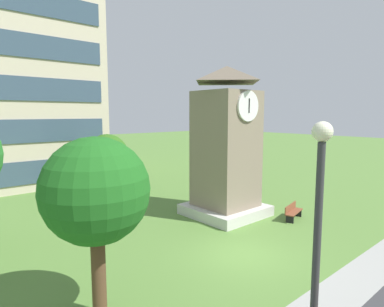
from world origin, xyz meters
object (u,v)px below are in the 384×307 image
(clock_tower, at_px, (226,151))
(park_bench, at_px, (293,212))
(street_lamp, at_px, (317,248))
(tree_near_tower, at_px, (107,155))
(tree_by_building, at_px, (96,192))

(clock_tower, bearing_deg, park_bench, -54.41)
(park_bench, height_order, street_lamp, street_lamp)
(street_lamp, bearing_deg, clock_tower, 49.65)
(tree_near_tower, height_order, tree_by_building, tree_by_building)
(tree_by_building, bearing_deg, park_bench, 5.12)
(park_bench, xyz_separation_m, street_lamp, (-11.15, -7.20, 3.25))
(street_lamp, distance_m, tree_near_tower, 20.20)
(street_lamp, xyz_separation_m, tree_near_tower, (5.65, 19.38, -0.64))
(clock_tower, bearing_deg, tree_by_building, -157.07)
(street_lamp, bearing_deg, tree_by_building, 103.04)
(park_bench, xyz_separation_m, tree_near_tower, (-5.49, 12.18, 2.61))
(clock_tower, height_order, park_bench, clock_tower)
(park_bench, relative_size, tree_near_tower, 0.40)
(park_bench, bearing_deg, tree_near_tower, 114.28)
(tree_near_tower, bearing_deg, park_bench, -65.72)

